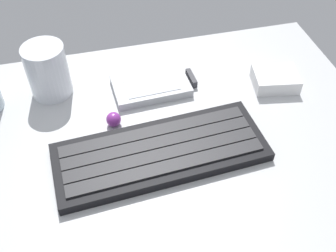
{
  "coord_description": "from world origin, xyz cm",
  "views": [
    {
      "loc": [
        -9.24,
        -37.22,
        43.37
      ],
      "look_at": [
        0.0,
        0.0,
        3.0
      ],
      "focal_mm": 43.16,
      "sensor_mm": 36.0,
      "label": 1
    }
  ],
  "objects_px": {
    "juice_cup": "(48,72)",
    "charger_block": "(275,79)",
    "trackball_mouse": "(114,119)",
    "handheld_device": "(155,85)",
    "keyboard": "(161,152)"
  },
  "relations": [
    {
      "from": "juice_cup",
      "to": "charger_block",
      "type": "distance_m",
      "value": 0.36
    },
    {
      "from": "juice_cup",
      "to": "trackball_mouse",
      "type": "relative_size",
      "value": 3.86
    },
    {
      "from": "handheld_device",
      "to": "juice_cup",
      "type": "distance_m",
      "value": 0.17
    },
    {
      "from": "charger_block",
      "to": "keyboard",
      "type": "bearing_deg",
      "value": -154.83
    },
    {
      "from": "charger_block",
      "to": "trackball_mouse",
      "type": "xyz_separation_m",
      "value": [
        -0.27,
        -0.03,
        -0.0
      ]
    },
    {
      "from": "juice_cup",
      "to": "trackball_mouse",
      "type": "xyz_separation_m",
      "value": [
        0.08,
        -0.1,
        -0.03
      ]
    },
    {
      "from": "keyboard",
      "to": "juice_cup",
      "type": "height_order",
      "value": "juice_cup"
    },
    {
      "from": "juice_cup",
      "to": "charger_block",
      "type": "relative_size",
      "value": 1.21
    },
    {
      "from": "keyboard",
      "to": "trackball_mouse",
      "type": "distance_m",
      "value": 0.09
    },
    {
      "from": "juice_cup",
      "to": "trackball_mouse",
      "type": "bearing_deg",
      "value": -48.97
    },
    {
      "from": "juice_cup",
      "to": "handheld_device",
      "type": "bearing_deg",
      "value": -11.23
    },
    {
      "from": "handheld_device",
      "to": "charger_block",
      "type": "height_order",
      "value": "charger_block"
    },
    {
      "from": "keyboard",
      "to": "charger_block",
      "type": "xyz_separation_m",
      "value": [
        0.22,
        0.1,
        0.0
      ]
    },
    {
      "from": "handheld_device",
      "to": "juice_cup",
      "type": "height_order",
      "value": "juice_cup"
    },
    {
      "from": "keyboard",
      "to": "handheld_device",
      "type": "height_order",
      "value": "keyboard"
    }
  ]
}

